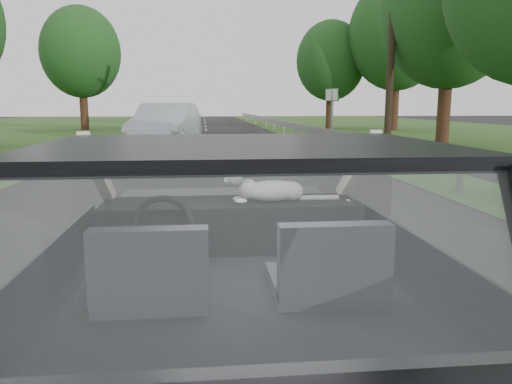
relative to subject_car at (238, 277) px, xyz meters
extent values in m
cube|color=black|center=(0.00, 0.00, 0.00)|extent=(1.80, 4.00, 1.45)
cube|color=black|center=(0.00, 0.62, 0.12)|extent=(1.58, 0.45, 0.30)
cube|color=black|center=(-0.40, -0.29, 0.16)|extent=(0.50, 0.72, 0.42)
cube|color=black|center=(0.40, -0.29, 0.16)|extent=(0.50, 0.72, 0.42)
torus|color=black|center=(-0.40, 0.33, 0.20)|extent=(0.36, 0.36, 0.04)
ellipsoid|color=gray|center=(0.26, 0.59, 0.35)|extent=(0.53, 0.21, 0.23)
cube|color=gray|center=(4.30, 10.00, -0.15)|extent=(0.05, 90.00, 0.32)
imported|color=#AFB7C1|center=(-1.46, 15.52, 0.11)|extent=(2.69, 5.30, 1.67)
cube|color=#0E4114|center=(5.39, 18.96, 0.43)|extent=(0.44, 0.89, 2.31)
cylinder|color=#35291B|center=(7.08, 16.70, 3.65)|extent=(0.33, 0.33, 8.75)
camera|label=1|loc=(-0.16, -2.45, 0.87)|focal=35.00mm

